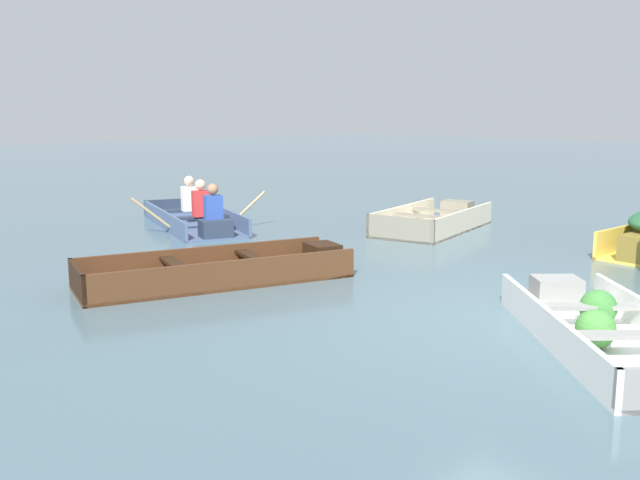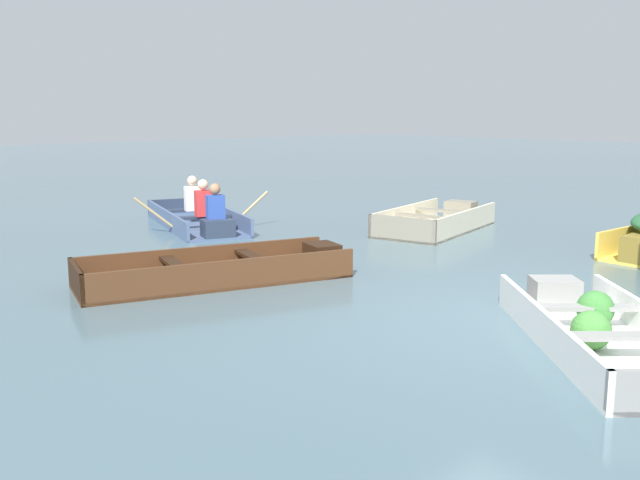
% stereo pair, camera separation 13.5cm
% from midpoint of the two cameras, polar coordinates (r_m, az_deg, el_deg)
% --- Properties ---
extents(ground_plane, '(80.00, 80.00, 0.00)m').
position_cam_midpoint_polar(ground_plane, '(7.45, 15.42, -5.91)').
color(ground_plane, '#47606B').
extents(dinghy_white_foreground, '(2.68, 2.79, 0.39)m').
position_cam_midpoint_polar(dinghy_white_foreground, '(6.82, 20.85, -6.56)').
color(dinghy_white_foreground, white).
rests_on(dinghy_white_foreground, ground).
extents(skiff_dark_varnish_near_moored, '(3.38, 1.89, 0.35)m').
position_cam_midpoint_polar(skiff_dark_varnish_near_moored, '(8.69, -7.89, -2.50)').
color(skiff_dark_varnish_near_moored, '#4C2D19').
rests_on(skiff_dark_varnish_near_moored, ground).
extents(skiff_cream_far_moored, '(2.80, 1.76, 0.39)m').
position_cam_midpoint_polar(skiff_cream_far_moored, '(12.53, 8.95, 1.49)').
color(skiff_cream_far_moored, beige).
rests_on(skiff_cream_far_moored, ground).
extents(rowboat_slate_blue_with_crew, '(2.32, 3.36, 0.89)m').
position_cam_midpoint_polar(rowboat_slate_blue_with_crew, '(12.64, -10.17, 1.80)').
color(rowboat_slate_blue_with_crew, '#475B7F').
rests_on(rowboat_slate_blue_with_crew, ground).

